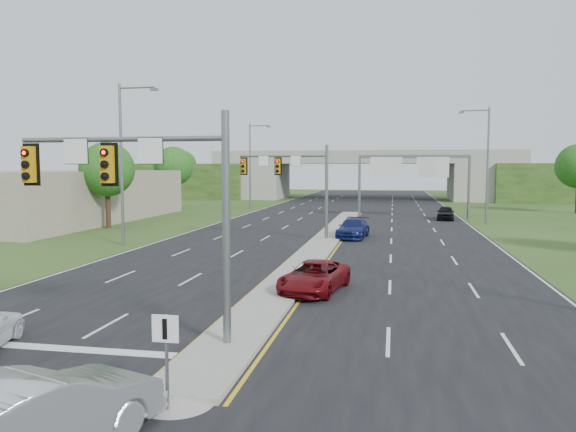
% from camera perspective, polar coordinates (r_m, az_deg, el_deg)
% --- Properties ---
extents(ground, '(240.00, 240.00, 0.00)m').
position_cam_1_polar(ground, '(17.24, -6.17, -13.20)').
color(ground, '#243F16').
rests_on(ground, ground).
extents(road, '(24.00, 160.00, 0.02)m').
position_cam_1_polar(road, '(51.17, 5.22, -1.07)').
color(road, black).
rests_on(road, ground).
extents(median, '(2.00, 54.00, 0.16)m').
position_cam_1_polar(median, '(39.32, 3.56, -2.74)').
color(median, gray).
rests_on(median, road).
extents(median_nose, '(2.00, 2.00, 0.16)m').
position_cam_1_polar(median_nose, '(13.66, -11.27, -17.79)').
color(median_nose, gray).
rests_on(median_nose, road).
extents(lane_markings, '(23.72, 160.00, 0.01)m').
position_cam_1_polar(lane_markings, '(45.22, 3.73, -1.83)').
color(lane_markings, gold).
rests_on(lane_markings, road).
extents(signal_mast_near, '(6.62, 0.60, 7.00)m').
position_cam_1_polar(signal_mast_near, '(17.12, -13.67, 2.69)').
color(signal_mast_near, slate).
rests_on(signal_mast_near, ground).
extents(signal_mast_far, '(6.62, 0.60, 7.00)m').
position_cam_1_polar(signal_mast_far, '(41.21, 0.80, 4.07)').
color(signal_mast_far, slate).
rests_on(signal_mast_far, ground).
extents(keep_right_sign, '(0.60, 0.13, 2.20)m').
position_cam_1_polar(keep_right_sign, '(12.72, -12.29, -12.75)').
color(keep_right_sign, slate).
rests_on(keep_right_sign, ground).
extents(sign_gantry, '(11.58, 0.44, 6.67)m').
position_cam_1_polar(sign_gantry, '(60.62, 12.48, 4.72)').
color(sign_gantry, slate).
rests_on(sign_gantry, ground).
extents(overpass, '(80.00, 14.00, 8.10)m').
position_cam_1_polar(overpass, '(95.81, 7.79, 3.83)').
color(overpass, gray).
rests_on(overpass, ground).
extents(lightpole_l_mid, '(2.85, 0.25, 11.00)m').
position_cam_1_polar(lightpole_l_mid, '(39.99, -16.32, 5.82)').
color(lightpole_l_mid, slate).
rests_on(lightpole_l_mid, ground).
extents(lightpole_l_far, '(2.85, 0.25, 11.00)m').
position_cam_1_polar(lightpole_l_far, '(72.95, -3.73, 5.53)').
color(lightpole_l_far, slate).
rests_on(lightpole_l_far, ground).
extents(lightpole_r_far, '(2.85, 0.25, 11.00)m').
position_cam_1_polar(lightpole_r_far, '(56.32, 19.42, 5.43)').
color(lightpole_r_far, slate).
rests_on(lightpole_r_far, ground).
extents(tree_l_near, '(4.80, 4.80, 7.60)m').
position_cam_1_polar(tree_l_near, '(51.96, -17.91, 4.51)').
color(tree_l_near, '#382316').
rests_on(tree_l_near, ground).
extents(tree_l_mid, '(5.20, 5.20, 8.12)m').
position_cam_1_polar(tree_l_mid, '(76.30, -11.57, 4.96)').
color(tree_l_mid, '#382316').
rests_on(tree_l_mid, ground).
extents(tree_back_a, '(6.00, 6.00, 8.85)m').
position_cam_1_polar(tree_back_a, '(117.72, -10.72, 5.10)').
color(tree_back_a, '#382316').
rests_on(tree_back_a, ground).
extents(tree_back_b, '(5.60, 5.60, 8.32)m').
position_cam_1_polar(tree_back_b, '(113.38, -4.08, 5.02)').
color(tree_back_b, '#382316').
rests_on(tree_back_b, ground).
extents(tree_back_c, '(5.60, 5.60, 8.32)m').
position_cam_1_polar(tree_back_c, '(111.34, 20.65, 4.71)').
color(tree_back_c, '#382316').
rests_on(tree_back_c, ground).
extents(commercial_building, '(18.00, 30.00, 5.00)m').
position_cam_1_polar(commercial_building, '(61.52, -23.82, 1.87)').
color(commercial_building, gray).
rests_on(commercial_building, ground).
extents(car_silver, '(3.29, 5.33, 1.66)m').
position_cam_1_polar(car_silver, '(11.71, -24.12, -18.15)').
color(car_silver, '#B0B4B9').
rests_on(car_silver, road).
extents(car_far_a, '(2.98, 5.03, 1.31)m').
position_cam_1_polar(car_far_a, '(24.29, 2.69, -6.17)').
color(car_far_a, '#640A0F').
rests_on(car_far_a, road).
extents(car_far_b, '(2.48, 5.17, 1.45)m').
position_cam_1_polar(car_far_b, '(42.93, 6.63, -1.25)').
color(car_far_b, '#0D174F').
rests_on(car_far_b, road).
extents(car_far_c, '(2.09, 4.33, 1.43)m').
position_cam_1_polar(car_far_c, '(59.71, 15.71, 0.32)').
color(car_far_c, black).
rests_on(car_far_c, road).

